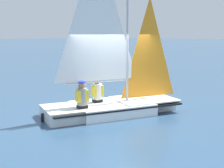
% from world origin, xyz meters
% --- Properties ---
extents(ground_plane, '(260.00, 260.00, 0.00)m').
position_xyz_m(ground_plane, '(0.00, 0.00, 0.00)').
color(ground_plane, '#2D4C6B').
extents(sailboat_main, '(4.54, 3.14, 5.32)m').
position_xyz_m(sailboat_main, '(-0.01, 0.00, 0.70)').
color(sailboat_main, white).
rests_on(sailboat_main, ground_plane).
extents(sailor_helm, '(0.41, 0.39, 1.16)m').
position_xyz_m(sailor_helm, '(-0.26, 0.39, 0.63)').
color(sailor_helm, black).
rests_on(sailor_helm, ground_plane).
extents(sailor_crew, '(0.41, 0.39, 1.16)m').
position_xyz_m(sailor_crew, '(-1.14, 0.14, 0.63)').
color(sailor_crew, black).
rests_on(sailor_crew, ground_plane).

